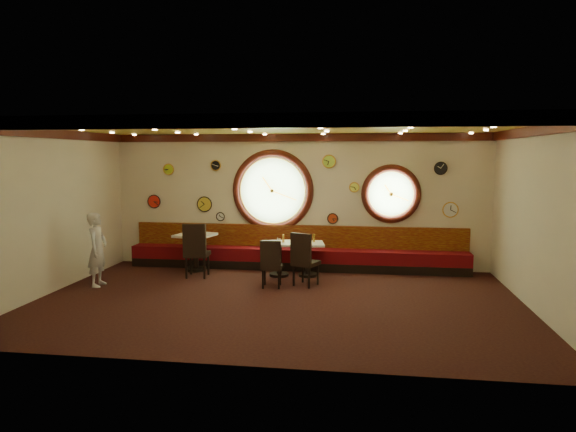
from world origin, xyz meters
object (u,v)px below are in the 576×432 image
object	(u,v)px
waiter	(97,249)
condiment_a_salt	(194,231)
table_c	(308,255)
condiment_b_salt	(278,240)
condiment_a_bottle	(203,230)
condiment_b_pepper	(280,240)
chair_b	(271,261)
condiment_c_pepper	(310,241)
condiment_a_pepper	(192,232)
condiment_b_bottle	(283,238)
condiment_c_bottle	(314,238)
table_a	(195,247)
table_b	(279,255)
chair_c	(303,256)
chair_a	(196,247)
condiment_c_salt	(302,240)

from	to	relation	value
waiter	condiment_a_salt	bearing A→B (deg)	-45.53
table_c	waiter	xyz separation A→B (m)	(-4.21, -1.47, 0.29)
condiment_b_salt	condiment_a_bottle	xyz separation A→B (m)	(-1.83, 0.34, 0.13)
condiment_b_pepper	condiment_a_salt	bearing A→B (deg)	170.35
chair_b	condiment_c_pepper	world-z (taller)	chair_b
condiment_b_salt	condiment_a_pepper	bearing A→B (deg)	175.37
condiment_a_bottle	condiment_b_bottle	xyz separation A→B (m)	(1.96, -0.34, -0.09)
condiment_b_salt	condiment_c_pepper	xyz separation A→B (m)	(0.73, 0.06, -0.01)
condiment_c_bottle	waiter	size ratio (longest dim) A/B	0.12
table_a	table_b	distance (m)	2.05
condiment_c_bottle	chair_c	bearing A→B (deg)	-96.35
condiment_a_salt	condiment_b_bottle	size ratio (longest dim) A/B	0.56
table_a	table_c	world-z (taller)	table_a
chair_a	condiment_a_pepper	distance (m)	0.72
chair_b	condiment_a_salt	world-z (taller)	chair_b
table_b	chair_c	bearing A→B (deg)	-52.53
condiment_c_salt	condiment_b_pepper	distance (m)	0.52
condiment_a_bottle	waiter	bearing A→B (deg)	-134.14
chair_a	table_a	bearing A→B (deg)	104.95
condiment_c_salt	waiter	size ratio (longest dim) A/B	0.07
chair_a	condiment_c_salt	distance (m)	2.37
condiment_b_salt	condiment_c_bottle	size ratio (longest dim) A/B	0.54
table_c	table_b	bearing A→B (deg)	-172.86
condiment_c_salt	condiment_b_bottle	distance (m)	0.44
condiment_c_salt	condiment_a_pepper	world-z (taller)	condiment_a_pepper
condiment_a_salt	condiment_a_bottle	world-z (taller)	condiment_a_bottle
table_a	condiment_a_bottle	bearing A→B (deg)	28.86
chair_b	table_a	bearing A→B (deg)	142.99
chair_c	condiment_a_bottle	size ratio (longest dim) A/B	4.40
condiment_a_bottle	table_c	bearing A→B (deg)	-6.46
table_a	chair_b	world-z (taller)	chair_b
table_c	condiment_a_bottle	size ratio (longest dim) A/B	5.04
condiment_a_pepper	condiment_c_bottle	distance (m)	2.84
chair_c	condiment_c_bottle	distance (m)	1.07
condiment_b_salt	chair_b	bearing A→B (deg)	-87.70
condiment_b_bottle	condiment_c_salt	bearing A→B (deg)	15.78
table_c	condiment_b_pepper	bearing A→B (deg)	-169.98
table_a	chair_b	bearing A→B (deg)	-33.34
condiment_b_salt	condiment_c_salt	world-z (taller)	condiment_c_salt
table_c	table_a	bearing A→B (deg)	175.89
condiment_c_bottle	condiment_a_bottle	bearing A→B (deg)	176.47
chair_c	chair_b	bearing A→B (deg)	-135.82
chair_b	condiment_c_pepper	bearing A→B (deg)	55.62
chair_c	condiment_a_bottle	world-z (taller)	chair_c
table_c	condiment_a_salt	distance (m)	2.77
table_b	condiment_c_salt	bearing A→B (deg)	15.58
chair_b	chair_c	distance (m)	0.68
condiment_b_pepper	condiment_c_pepper	bearing A→B (deg)	9.45
condiment_b_bottle	condiment_c_bottle	size ratio (longest dim) A/B	0.97
condiment_a_bottle	condiment_c_pepper	bearing A→B (deg)	-6.28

